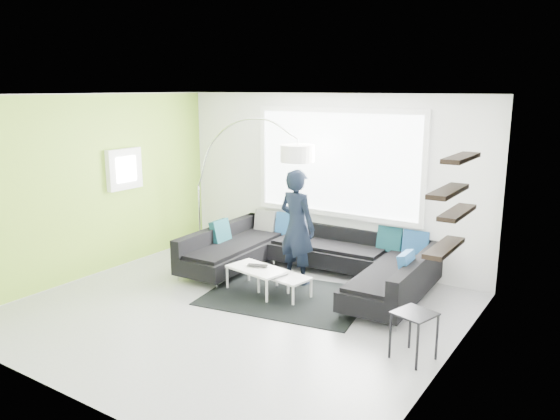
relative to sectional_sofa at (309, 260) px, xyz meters
The scene contains 9 objects.
ground 1.55m from the sectional_sofa, 99.59° to the right, with size 5.50×5.50×0.00m, color gray.
room_shell 1.97m from the sectional_sofa, 99.45° to the right, with size 5.54×5.04×2.82m.
sectional_sofa is the anchor object (origin of this frame).
rug 0.79m from the sectional_sofa, 85.26° to the right, with size 2.20×1.60×0.01m, color black.
coffee_table 0.78m from the sectional_sofa, 105.03° to the right, with size 1.10×0.64×0.36m, color silver.
arc_lamp 2.54m from the sectional_sofa, behind, with size 2.23×0.54×2.42m, color white, non-canonical shape.
side_table 2.63m from the sectional_sofa, 34.16° to the right, with size 0.39×0.39×0.54m, color black.
person 0.56m from the sectional_sofa, 139.79° to the right, with size 0.69×0.52×1.73m, color black.
laptop 0.87m from the sectional_sofa, 119.16° to the right, with size 0.35×0.29×0.02m, color black.
Camera 1 is at (4.20, -5.32, 2.89)m, focal length 35.00 mm.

